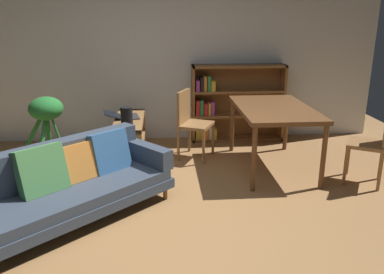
{
  "coord_description": "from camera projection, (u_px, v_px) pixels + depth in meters",
  "views": [
    {
      "loc": [
        0.15,
        -3.23,
        1.85
      ],
      "look_at": [
        0.47,
        0.87,
        0.56
      ],
      "focal_mm": 36.92,
      "sensor_mm": 36.0,
      "label": 1
    }
  ],
  "objects": [
    {
      "name": "ground_plane",
      "position": [
        148.0,
        225.0,
        3.61
      ],
      "size": [
        8.16,
        8.16,
        0.0
      ],
      "primitive_type": "plane",
      "color": "#9E7042"
    },
    {
      "name": "back_wall_panel",
      "position": [
        150.0,
        49.0,
        5.77
      ],
      "size": [
        6.8,
        0.1,
        2.7
      ],
      "primitive_type": "cube",
      "color": "silver",
      "rests_on": "ground_plane"
    },
    {
      "name": "fabric_couch",
      "position": [
        67.0,
        183.0,
        3.67
      ],
      "size": [
        1.94,
        1.85,
        0.74
      ],
      "color": "brown",
      "rests_on": "ground_plane"
    },
    {
      "name": "media_console",
      "position": [
        130.0,
        140.0,
        5.19
      ],
      "size": [
        0.37,
        1.13,
        0.54
      ],
      "color": "olive",
      "rests_on": "ground_plane"
    },
    {
      "name": "open_laptop",
      "position": [
        123.0,
        116.0,
        5.17
      ],
      "size": [
        0.49,
        0.39,
        0.1
      ],
      "color": "#333338",
      "rests_on": "media_console"
    },
    {
      "name": "desk_speaker",
      "position": [
        127.0,
        117.0,
        4.76
      ],
      "size": [
        0.14,
        0.14,
        0.23
      ],
      "color": "black",
      "rests_on": "media_console"
    },
    {
      "name": "potted_floor_plant",
      "position": [
        47.0,
        120.0,
        4.99
      ],
      "size": [
        0.54,
        0.45,
        0.86
      ],
      "color": "brown",
      "rests_on": "ground_plane"
    },
    {
      "name": "dining_table",
      "position": [
        274.0,
        113.0,
        4.77
      ],
      "size": [
        0.87,
        1.42,
        0.78
      ],
      "color": "brown",
      "rests_on": "ground_plane"
    },
    {
      "name": "dining_chair_near",
      "position": [
        374.0,
        139.0,
        4.35
      ],
      "size": [
        0.53,
        0.53,
        0.96
      ],
      "color": "olive",
      "rests_on": "ground_plane"
    },
    {
      "name": "dining_chair_far",
      "position": [
        191.0,
        120.0,
        5.18
      ],
      "size": [
        0.53,
        0.55,
        0.9
      ],
      "color": "olive",
      "rests_on": "ground_plane"
    },
    {
      "name": "bookshelf",
      "position": [
        231.0,
        104.0,
        5.95
      ],
      "size": [
        1.39,
        0.28,
        1.14
      ],
      "color": "brown",
      "rests_on": "ground_plane"
    }
  ]
}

